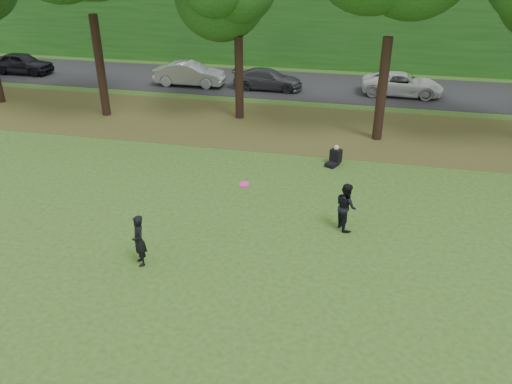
{
  "coord_description": "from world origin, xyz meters",
  "views": [
    {
      "loc": [
        3.34,
        -10.26,
        8.32
      ],
      "look_at": [
        0.29,
        3.21,
        1.3
      ],
      "focal_mm": 35.0,
      "sensor_mm": 36.0,
      "label": 1
    }
  ],
  "objects_px": {
    "player_right": "(346,206)",
    "seated_person": "(335,157)",
    "player_left": "(139,241)",
    "frisbee": "(244,184)"
  },
  "relations": [
    {
      "from": "frisbee",
      "to": "seated_person",
      "type": "bearing_deg",
      "value": 73.08
    },
    {
      "from": "player_left",
      "to": "player_right",
      "type": "bearing_deg",
      "value": 82.93
    },
    {
      "from": "player_left",
      "to": "frisbee",
      "type": "bearing_deg",
      "value": 79.68
    },
    {
      "from": "player_right",
      "to": "seated_person",
      "type": "bearing_deg",
      "value": -19.82
    },
    {
      "from": "player_left",
      "to": "seated_person",
      "type": "distance_m",
      "value": 9.62
    },
    {
      "from": "player_right",
      "to": "frisbee",
      "type": "distance_m",
      "value": 3.67
    },
    {
      "from": "player_left",
      "to": "seated_person",
      "type": "xyz_separation_m",
      "value": [
        4.81,
        8.32,
        -0.46
      ]
    },
    {
      "from": "seated_person",
      "to": "frisbee",
      "type": "bearing_deg",
      "value": -82.37
    },
    {
      "from": "player_right",
      "to": "player_left",
      "type": "bearing_deg",
      "value": 92.58
    },
    {
      "from": "player_right",
      "to": "seated_person",
      "type": "height_order",
      "value": "player_right"
    }
  ]
}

